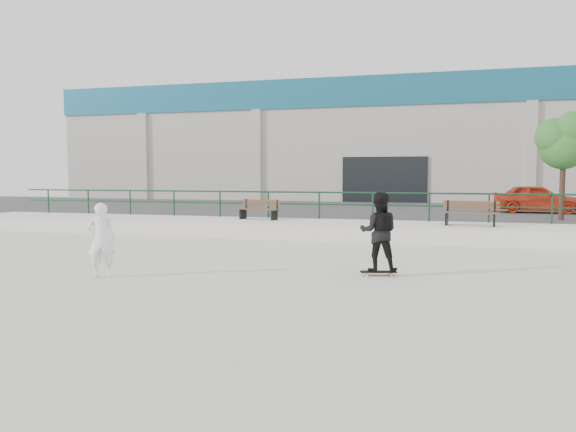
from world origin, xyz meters
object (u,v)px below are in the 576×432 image
(bench_left, at_px, (259,209))
(skateboard, at_px, (378,272))
(red_car, at_px, (537,198))
(bench_right, at_px, (470,213))
(seated_skater, at_px, (101,240))
(standing_skater, at_px, (379,232))
(tree, at_px, (565,140))

(bench_left, distance_m, skateboard, 9.33)
(red_car, bearing_deg, bench_right, 161.27)
(skateboard, height_order, seated_skater, seated_skater)
(red_car, relative_size, standing_skater, 2.14)
(tree, bearing_deg, seated_skater, -132.36)
(bench_right, relative_size, red_car, 0.50)
(skateboard, bearing_deg, bench_left, 108.46)
(bench_right, height_order, seated_skater, seated_skater)
(tree, height_order, standing_skater, tree)
(bench_left, xyz_separation_m, tree, (10.77, 2.75, 2.55))
(bench_left, relative_size, red_car, 0.46)
(red_car, bearing_deg, standing_skater, 164.31)
(tree, xyz_separation_m, standing_skater, (-5.46, -10.38, -2.47))
(standing_skater, bearing_deg, bench_right, -112.11)
(bench_right, distance_m, skateboard, 7.50)
(bench_left, height_order, bench_right, bench_right)
(red_car, height_order, skateboard, red_car)
(red_car, distance_m, skateboard, 15.20)
(bench_right, xyz_separation_m, standing_skater, (-2.14, -7.14, 0.04))
(tree, distance_m, skateboard, 12.20)
(bench_left, bearing_deg, standing_skater, -43.18)
(skateboard, bearing_deg, standing_skater, 28.64)
(tree, height_order, red_car, tree)
(bench_right, bearing_deg, tree, 50.54)
(bench_left, distance_m, seated_skater, 9.42)
(bench_right, height_order, skateboard, bench_right)
(standing_skater, bearing_deg, red_car, -115.26)
(bench_left, height_order, seated_skater, seated_skater)
(red_car, bearing_deg, tree, -171.24)
(bench_right, height_order, tree, tree)
(red_car, relative_size, skateboard, 4.53)
(tree, height_order, seated_skater, tree)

